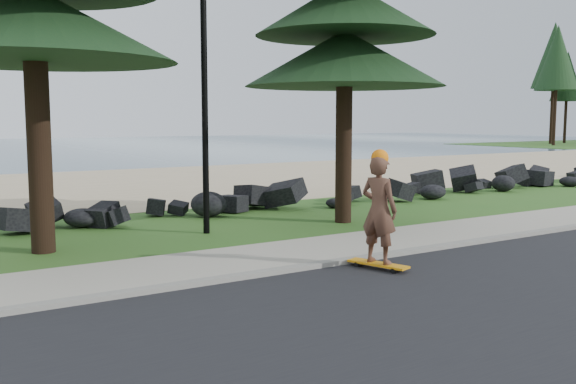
% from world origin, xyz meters
% --- Properties ---
extents(ground, '(160.00, 160.00, 0.00)m').
position_xyz_m(ground, '(0.00, 0.00, 0.00)').
color(ground, '#2C5B1C').
rests_on(ground, ground).
extents(road, '(160.00, 7.00, 0.02)m').
position_xyz_m(road, '(0.00, -4.50, 0.01)').
color(road, black).
rests_on(road, ground).
extents(kerb, '(160.00, 0.20, 0.10)m').
position_xyz_m(kerb, '(0.00, -0.90, 0.05)').
color(kerb, gray).
rests_on(kerb, ground).
extents(sidewalk, '(160.00, 2.00, 0.08)m').
position_xyz_m(sidewalk, '(0.00, 0.20, 0.04)').
color(sidewalk, '#A09B86').
rests_on(sidewalk, ground).
extents(beach_sand, '(160.00, 15.00, 0.01)m').
position_xyz_m(beach_sand, '(0.00, 14.50, 0.01)').
color(beach_sand, tan).
rests_on(beach_sand, ground).
extents(seawall_boulders, '(60.00, 2.40, 1.10)m').
position_xyz_m(seawall_boulders, '(0.00, 5.60, 0.00)').
color(seawall_boulders, black).
rests_on(seawall_boulders, ground).
extents(lamp_post, '(0.25, 0.14, 8.14)m').
position_xyz_m(lamp_post, '(0.00, 3.20, 4.13)').
color(lamp_post, black).
rests_on(lamp_post, ground).
extents(skateboarder, '(0.60, 1.11, 2.01)m').
position_xyz_m(skateboarder, '(0.92, -1.54, 1.01)').
color(skateboarder, orange).
rests_on(skateboarder, ground).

